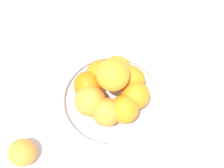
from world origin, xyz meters
The scene contains 6 objects.
ground_plane centered at (0.00, 0.00, 0.00)m, with size 4.00×4.00×0.00m, color silver.
fruit_bowl centered at (0.00, 0.00, 0.02)m, with size 0.29×0.29×0.03m.
orange_pile centered at (0.00, 0.00, 0.08)m, with size 0.19×0.19×0.14m.
stray_orange centered at (0.19, -0.17, 0.03)m, with size 0.07×0.07×0.07m, color orange.
drinking_glass centered at (-0.18, 0.26, 0.05)m, with size 0.07×0.07×0.11m, color silver.
napkin_folded centered at (-0.24, -0.17, 0.00)m, with size 0.13×0.13×0.01m, color silver.
Camera 1 is at (0.33, 0.08, 0.75)m, focal length 50.00 mm.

